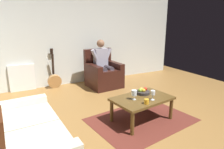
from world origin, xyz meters
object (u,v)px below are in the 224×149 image
at_px(couch, 16,146).
at_px(coffee_table, 142,101).
at_px(wine_glass_near, 153,93).
at_px(candle_jar, 147,101).
at_px(wine_glass_far, 134,93).
at_px(guitar, 55,80).
at_px(person_seated, 103,62).
at_px(fruit_bowl, 143,92).
at_px(armchair, 103,74).

xyz_separation_m(couch, coffee_table, (-1.95, -0.33, 0.05)).
xyz_separation_m(wine_glass_near, candle_jar, (0.19, 0.08, -0.07)).
relative_size(wine_glass_near, wine_glass_far, 1.00).
bearing_deg(guitar, wine_glass_far, 107.41).
xyz_separation_m(person_seated, coffee_table, (0.21, 2.00, -0.29)).
height_order(couch, guitar, guitar).
distance_m(couch, wine_glass_far, 1.82).
bearing_deg(coffee_table, guitar, -69.03).
relative_size(coffee_table, wine_glass_near, 6.59).
xyz_separation_m(fruit_bowl, candle_jar, (0.21, 0.39, -0.00)).
bearing_deg(wine_glass_far, wine_glass_near, 149.14).
bearing_deg(couch, person_seated, 133.78).
relative_size(coffee_table, wine_glass_far, 6.57).
bearing_deg(armchair, fruit_bowl, 82.50).
bearing_deg(coffee_table, wine_glass_far, 1.65).
relative_size(person_seated, guitar, 1.20).
bearing_deg(couch, armchair, 133.79).
xyz_separation_m(armchair, candle_jar, (0.31, 2.24, 0.12)).
bearing_deg(guitar, candle_jar, 107.40).
xyz_separation_m(wine_glass_far, fruit_bowl, (-0.29, -0.15, -0.07)).
distance_m(person_seated, candle_jar, 2.27).
bearing_deg(coffee_table, couch, 9.52).
xyz_separation_m(armchair, guitar, (1.16, -0.48, -0.11)).
relative_size(person_seated, candle_jar, 15.66).
bearing_deg(wine_glass_far, armchair, -100.83).
distance_m(couch, guitar, 2.98).
bearing_deg(guitar, fruit_bowl, 114.61).
bearing_deg(guitar, coffee_table, 110.97).
relative_size(couch, candle_jar, 20.01).
height_order(armchair, wine_glass_far, armchair).
xyz_separation_m(person_seated, wine_glass_far, (0.38, 2.00, -0.13)).
distance_m(couch, wine_glass_near, 2.06).
bearing_deg(coffee_table, person_seated, -96.08).
xyz_separation_m(couch, guitar, (-1.00, -2.80, -0.09)).
relative_size(couch, coffee_table, 1.46).
bearing_deg(wine_glass_near, fruit_bowl, -95.23).
distance_m(coffee_table, fruit_bowl, 0.21).
distance_m(person_seated, wine_glass_near, 2.17).
relative_size(wine_glass_far, fruit_bowl, 0.65).
height_order(coffee_table, wine_glass_near, wine_glass_near).
relative_size(wine_glass_near, fruit_bowl, 0.65).
relative_size(couch, wine_glass_far, 9.61).
height_order(armchair, couch, armchair).
relative_size(person_seated, wine_glass_near, 7.55).
bearing_deg(fruit_bowl, person_seated, -92.96).
height_order(wine_glass_near, candle_jar, wine_glass_near).
distance_m(guitar, fruit_bowl, 2.57).
xyz_separation_m(armchair, couch, (2.16, 2.33, -0.02)).
relative_size(person_seated, couch, 0.78).
relative_size(guitar, wine_glass_near, 6.27).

